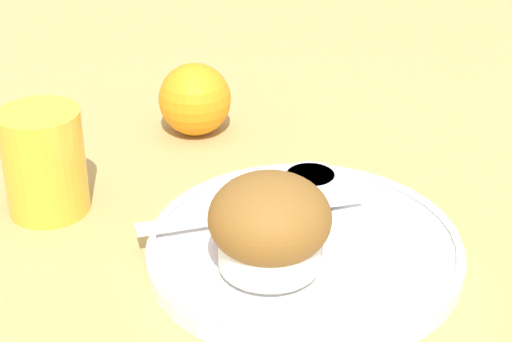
{
  "coord_description": "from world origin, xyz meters",
  "views": [
    {
      "loc": [
        -0.47,
        -0.34,
        0.38
      ],
      "look_at": [
        -0.01,
        0.03,
        0.06
      ],
      "focal_mm": 60.0,
      "sensor_mm": 36.0,
      "label": 1
    }
  ],
  "objects_px": {
    "juice_glass": "(44,162)",
    "orange_fruit": "(195,99)",
    "butter_knife": "(252,213)",
    "muffin": "(270,225)"
  },
  "relations": [
    {
      "from": "butter_knife",
      "to": "juice_glass",
      "type": "bearing_deg",
      "value": 150.27
    },
    {
      "from": "orange_fruit",
      "to": "juice_glass",
      "type": "xyz_separation_m",
      "value": [
        -0.19,
        -0.01,
        0.01
      ]
    },
    {
      "from": "butter_knife",
      "to": "juice_glass",
      "type": "relative_size",
      "value": 1.78
    },
    {
      "from": "juice_glass",
      "to": "butter_knife",
      "type": "bearing_deg",
      "value": -64.19
    },
    {
      "from": "muffin",
      "to": "butter_knife",
      "type": "relative_size",
      "value": 0.55
    },
    {
      "from": "orange_fruit",
      "to": "juice_glass",
      "type": "height_order",
      "value": "juice_glass"
    },
    {
      "from": "butter_knife",
      "to": "juice_glass",
      "type": "distance_m",
      "value": 0.18
    },
    {
      "from": "butter_knife",
      "to": "orange_fruit",
      "type": "relative_size",
      "value": 2.27
    },
    {
      "from": "orange_fruit",
      "to": "juice_glass",
      "type": "bearing_deg",
      "value": -178.44
    },
    {
      "from": "juice_glass",
      "to": "orange_fruit",
      "type": "bearing_deg",
      "value": 1.56
    }
  ]
}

